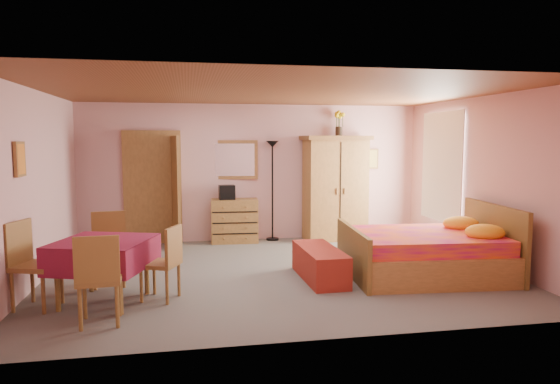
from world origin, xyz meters
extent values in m
plane|color=slate|center=(0.00, 0.00, 0.00)|extent=(6.50, 6.50, 0.00)
plane|color=brown|center=(0.00, 0.00, 2.60)|extent=(6.50, 6.50, 0.00)
cube|color=#CD9595|center=(0.00, 2.50, 1.30)|extent=(6.50, 0.10, 2.60)
cube|color=#CD9595|center=(0.00, -2.50, 1.30)|extent=(6.50, 0.10, 2.60)
cube|color=#CD9595|center=(-3.25, 0.00, 1.30)|extent=(0.10, 5.00, 2.60)
cube|color=#CD9595|center=(3.25, 0.00, 1.30)|extent=(0.10, 5.00, 2.60)
cube|color=#9E6B35|center=(-1.90, 2.47, 1.02)|extent=(1.06, 0.12, 2.15)
cube|color=white|center=(3.21, 1.20, 1.45)|extent=(0.08, 1.40, 1.95)
cube|color=orange|center=(-3.22, -0.60, 1.70)|extent=(0.04, 0.32, 0.42)
cube|color=#D8BF59|center=(2.35, 2.47, 1.55)|extent=(0.30, 0.04, 0.40)
cube|color=#9E6E35|center=(-0.40, 2.29, 0.41)|extent=(0.89, 0.48, 0.82)
cube|color=white|center=(-0.40, 2.50, 1.55)|extent=(0.94, 0.13, 0.74)
cube|color=black|center=(-0.54, 2.27, 0.95)|extent=(0.30, 0.23, 0.27)
cube|color=black|center=(0.34, 2.37, 0.95)|extent=(0.28, 0.28, 1.91)
cube|color=#AB743A|center=(1.54, 2.21, 1.00)|extent=(1.32, 0.74, 2.00)
cube|color=yellow|center=(1.63, 2.33, 2.25)|extent=(0.20, 0.20, 0.48)
cube|color=#B9125D|center=(2.04, -0.52, 0.50)|extent=(2.31, 1.88, 1.01)
cube|color=maroon|center=(0.53, -0.44, 0.22)|extent=(0.52, 1.31, 0.43)
cube|color=maroon|center=(-2.25, -0.94, 0.38)|extent=(1.29, 1.29, 0.75)
cube|color=olive|center=(-2.18, -1.65, 0.49)|extent=(0.47, 0.47, 0.97)
cube|color=#AB733A|center=(-2.30, -0.21, 0.48)|extent=(0.49, 0.49, 0.97)
cube|color=#9D6535|center=(-2.98, -1.01, 0.50)|extent=(0.57, 0.57, 1.01)
cube|color=olive|center=(-1.61, -0.94, 0.45)|extent=(0.54, 0.54, 0.90)
camera|label=1|loc=(-1.25, -7.00, 1.93)|focal=32.00mm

